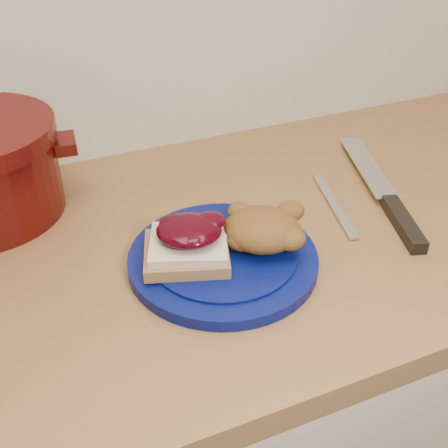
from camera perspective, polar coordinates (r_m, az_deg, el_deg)
name	(u,v)px	position (r m, az deg, el deg)	size (l,w,h in m)	color
base_cabinet	(204,440)	(1.14, -2.05, -21.10)	(4.00, 0.60, 0.86)	beige
plate	(223,259)	(0.74, -0.10, -3.62)	(0.25, 0.25, 0.02)	#050D51
sandwich	(188,242)	(0.72, -3.69, -1.88)	(0.13, 0.12, 0.05)	olive
stuffing_mound	(262,229)	(0.74, 3.91, -0.55)	(0.10, 0.09, 0.05)	brown
chef_knife	(392,206)	(0.89, 16.74, 1.75)	(0.13, 0.33, 0.02)	black
butter_knife	(334,205)	(0.88, 11.14, 1.95)	(0.18, 0.01, 0.00)	silver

